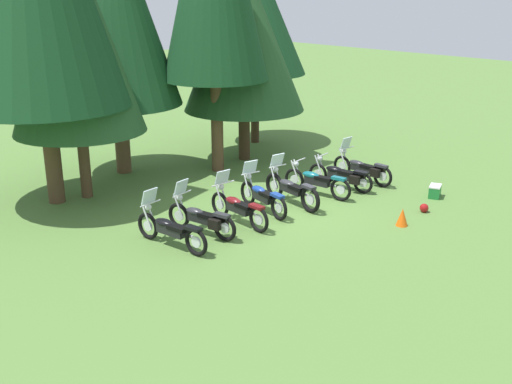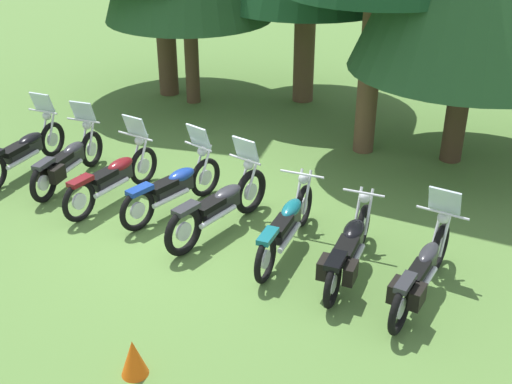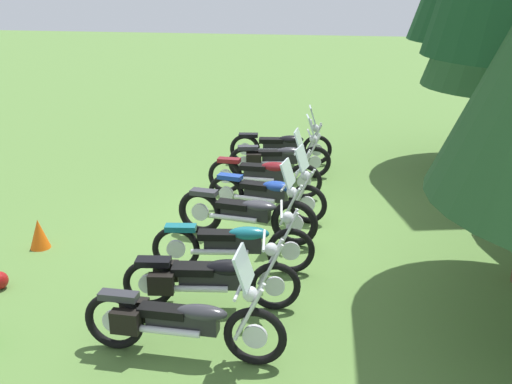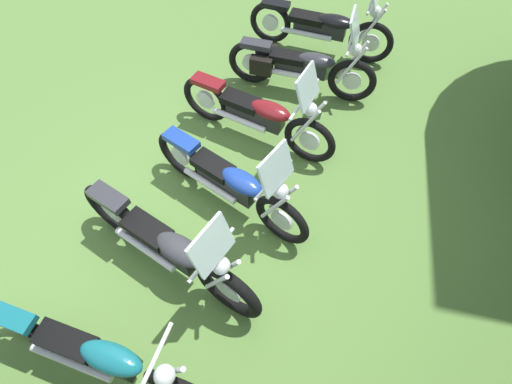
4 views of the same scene
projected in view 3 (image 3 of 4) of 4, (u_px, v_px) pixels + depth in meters
ground_plane at (252, 227)px, 10.16m from camera, size 80.00×80.00×0.00m
motorcycle_0 at (282, 145)px, 13.56m from camera, size 0.70×2.34×1.36m
motorcycle_1 at (278, 158)px, 12.59m from camera, size 0.84×2.18×1.36m
motorcycle_2 at (266, 173)px, 11.51m from camera, size 0.78×2.28×1.36m
motorcycle_3 at (268, 193)px, 10.43m from camera, size 0.65×2.22×1.36m
motorcycle_4 at (248, 212)px, 9.52m from camera, size 0.62×2.38×1.39m
motorcycle_5 at (235, 243)px, 8.44m from camera, size 0.71×2.34×1.00m
motorcycle_6 at (207, 277)px, 7.49m from camera, size 0.78×2.27×0.98m
motorcycle_7 at (180, 320)px, 6.51m from camera, size 0.73×2.33×1.36m
traffic_cone at (39, 234)px, 9.29m from camera, size 0.32×0.32×0.48m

